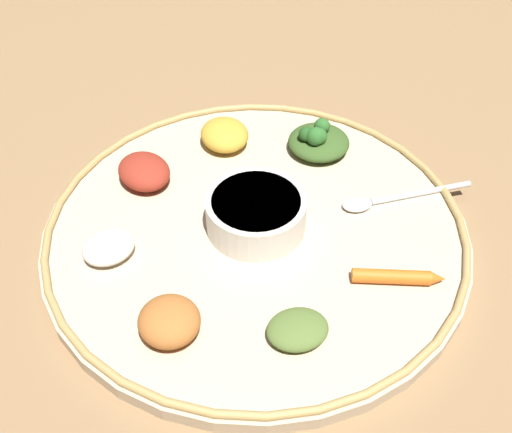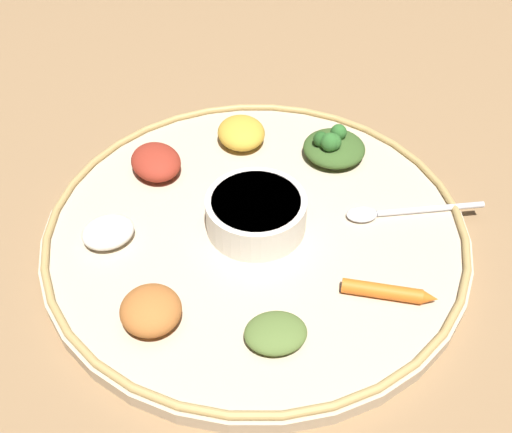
{
  "view_description": "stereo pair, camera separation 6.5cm",
  "coord_description": "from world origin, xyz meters",
  "views": [
    {
      "loc": [
        0.42,
        -0.19,
        0.48
      ],
      "look_at": [
        0.0,
        0.0,
        0.03
      ],
      "focal_mm": 42.8,
      "sensor_mm": 36.0,
      "label": 1
    },
    {
      "loc": [
        0.44,
        -0.13,
        0.48
      ],
      "look_at": [
        0.0,
        0.0,
        0.03
      ],
      "focal_mm": 42.8,
      "sensor_mm": 36.0,
      "label": 2
    }
  ],
  "objects": [
    {
      "name": "ground_plane",
      "position": [
        0.0,
        0.0,
        0.0
      ],
      "size": [
        2.4,
        2.4,
        0.0
      ],
      "primitive_type": "plane",
      "color": "olive"
    },
    {
      "name": "mound_lentil_yellow",
      "position": [
        -0.15,
        0.03,
        0.03
      ],
      "size": [
        0.07,
        0.06,
        0.03
      ],
      "primitive_type": "ellipsoid",
      "rotation": [
        0.0,
        0.0,
        3.06
      ],
      "color": "gold",
      "rests_on": "platter"
    },
    {
      "name": "mound_chickpea",
      "position": [
        0.09,
        -0.13,
        0.03
      ],
      "size": [
        0.07,
        0.06,
        0.03
      ],
      "primitive_type": "ellipsoid",
      "rotation": [
        0.0,
        0.0,
        1.7
      ],
      "color": "#B2662D",
      "rests_on": "platter"
    },
    {
      "name": "spoon",
      "position": [
        0.03,
        0.15,
        0.02
      ],
      "size": [
        0.04,
        0.16,
        0.01
      ],
      "color": "silver",
      "rests_on": "platter"
    },
    {
      "name": "platter_rim",
      "position": [
        0.0,
        0.0,
        0.02
      ],
      "size": [
        0.45,
        0.45,
        0.01
      ],
      "primitive_type": "torus",
      "color": "tan",
      "rests_on": "platter"
    },
    {
      "name": "center_bowl",
      "position": [
        0.0,
        0.0,
        0.04
      ],
      "size": [
        0.11,
        0.11,
        0.04
      ],
      "color": "silver",
      "rests_on": "platter"
    },
    {
      "name": "carrot_near_spoon",
      "position": [
        0.13,
        0.09,
        0.02
      ],
      "size": [
        0.05,
        0.09,
        0.01
      ],
      "color": "orange",
      "rests_on": "platter"
    },
    {
      "name": "mound_rice_white",
      "position": [
        -0.03,
        -0.15,
        0.03
      ],
      "size": [
        0.06,
        0.06,
        0.02
      ],
      "primitive_type": "ellipsoid",
      "rotation": [
        0.0,
        0.0,
        1.79
      ],
      "color": "silver",
      "rests_on": "platter"
    },
    {
      "name": "platter",
      "position": [
        0.0,
        0.0,
        0.01
      ],
      "size": [
        0.46,
        0.46,
        0.02
      ],
      "primitive_type": "cylinder",
      "color": "#C6B293",
      "rests_on": "ground_plane"
    },
    {
      "name": "mound_beet",
      "position": [
        -0.12,
        -0.09,
        0.03
      ],
      "size": [
        0.08,
        0.07,
        0.03
      ],
      "primitive_type": "ellipsoid",
      "rotation": [
        0.0,
        0.0,
        0.23
      ],
      "color": "maroon",
      "rests_on": "platter"
    },
    {
      "name": "greens_pile",
      "position": [
        -0.09,
        0.12,
        0.03
      ],
      "size": [
        0.09,
        0.09,
        0.04
      ],
      "color": "#385623",
      "rests_on": "platter"
    },
    {
      "name": "mound_collards",
      "position": [
        0.14,
        -0.02,
        0.03
      ],
      "size": [
        0.06,
        0.06,
        0.02
      ],
      "primitive_type": "ellipsoid",
      "rotation": [
        0.0,
        0.0,
        4.56
      ],
      "color": "#567033",
      "rests_on": "platter"
    }
  ]
}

